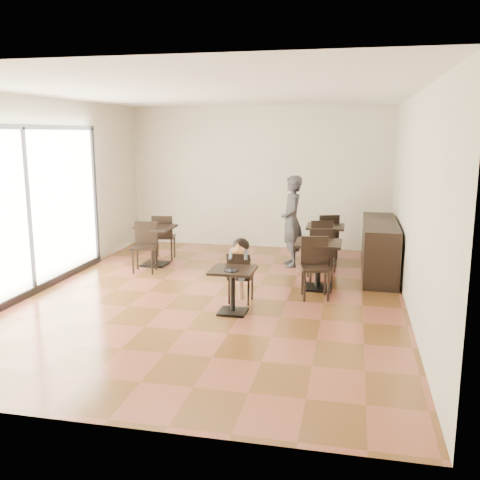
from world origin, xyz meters
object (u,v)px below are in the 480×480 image
(child, at_px, (241,271))
(chair_left_b, at_px, (144,248))
(chair_left_a, at_px, (164,237))
(child_table, at_px, (233,291))
(cafe_table_left, at_px, (155,246))
(cafe_table_mid, at_px, (318,265))
(chair_mid_a, at_px, (320,254))
(chair_back_a, at_px, (327,236))
(child_chair, at_px, (241,277))
(adult_patron, at_px, (292,221))
(chair_back_b, at_px, (324,246))
(cafe_table_back, at_px, (325,245))
(chair_mid_b, at_px, (316,269))

(child, relative_size, chair_left_b, 1.07)
(chair_left_a, bearing_deg, child_table, 115.79)
(cafe_table_left, bearing_deg, cafe_table_mid, -16.60)
(chair_mid_a, relative_size, chair_left_a, 1.03)
(chair_back_a, bearing_deg, child_chair, 54.63)
(adult_patron, height_order, chair_back_a, adult_patron)
(chair_mid_a, distance_m, chair_back_b, 0.72)
(adult_patron, height_order, cafe_table_back, adult_patron)
(chair_back_b, bearing_deg, chair_left_a, 158.93)
(child_table, distance_m, chair_mid_b, 1.50)
(child, relative_size, chair_mid_b, 1.04)
(cafe_table_mid, distance_m, cafe_table_left, 3.44)
(cafe_table_mid, height_order, chair_mid_b, chair_mid_b)
(chair_mid_a, relative_size, chair_left_b, 1.03)
(cafe_table_left, xyz_separation_m, chair_left_b, (0.00, -0.55, 0.08))
(chair_mid_b, bearing_deg, chair_back_b, 78.26)
(child, relative_size, chair_back_b, 1.07)
(chair_mid_a, relative_size, chair_back_b, 1.03)
(child_chair, distance_m, adult_patron, 2.59)
(chair_mid_b, relative_size, chair_left_b, 1.03)
(cafe_table_back, distance_m, chair_mid_a, 1.27)
(cafe_table_left, relative_size, chair_back_a, 0.83)
(adult_patron, distance_m, chair_mid_a, 1.22)
(cafe_table_back, relative_size, chair_left_a, 0.83)
(child_chair, bearing_deg, cafe_table_left, -42.13)
(chair_mid_b, relative_size, chair_left_a, 1.03)
(child_table, bearing_deg, chair_left_b, 137.87)
(chair_back_b, bearing_deg, cafe_table_left, 168.40)
(chair_left_b, bearing_deg, cafe_table_back, 13.03)
(cafe_table_mid, bearing_deg, chair_mid_a, 90.00)
(chair_left_b, xyz_separation_m, chair_back_a, (3.32, 1.93, -0.00))
(adult_patron, xyz_separation_m, chair_left_b, (-2.67, -1.08, -0.43))
(cafe_table_mid, xyz_separation_m, chair_back_b, (0.02, 1.27, 0.07))
(adult_patron, relative_size, chair_left_a, 1.90)
(child_table, distance_m, chair_mid_a, 2.37)
(chair_mid_a, distance_m, chair_mid_b, 1.10)
(cafe_table_mid, distance_m, chair_mid_a, 0.56)
(chair_back_a, bearing_deg, chair_back_b, 73.56)
(cafe_table_mid, relative_size, chair_left_b, 0.86)
(chair_back_b, bearing_deg, chair_left_b, 177.61)
(child_chair, bearing_deg, chair_left_b, -33.09)
(cafe_table_left, distance_m, chair_left_a, 0.56)
(child_table, distance_m, child_chair, 0.55)
(child_chair, distance_m, child, 0.10)
(chair_back_a, bearing_deg, cafe_table_left, 6.14)
(chair_mid_a, bearing_deg, cafe_table_left, -18.58)
(cafe_table_mid, height_order, chair_left_b, chair_left_b)
(cafe_table_back, distance_m, chair_left_b, 3.60)
(cafe_table_mid, relative_size, cafe_table_back, 1.03)
(chair_back_a, bearing_deg, cafe_table_mid, 73.06)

